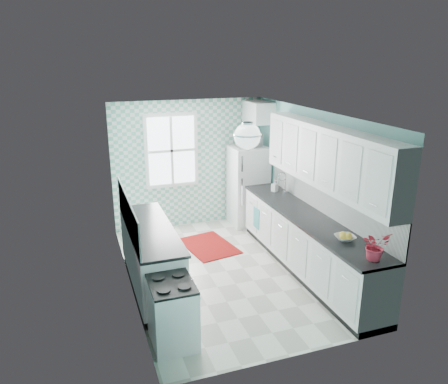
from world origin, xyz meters
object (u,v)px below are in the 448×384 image
object	(u,v)px
ceiling_light	(247,136)
stove	(172,312)
sink	(277,195)
potted_plant	(375,246)
fruit_bowl	(345,238)
fridge	(248,186)
microwave	(249,140)

from	to	relation	value
ceiling_light	stove	size ratio (longest dim) A/B	0.45
sink	potted_plant	bearing A→B (deg)	-92.60
fruit_bowl	potted_plant	xyz separation A→B (m)	(0.00, -0.61, 0.15)
ceiling_light	fruit_bowl	size ratio (longest dim) A/B	1.32
ceiling_light	fruit_bowl	world-z (taller)	ceiling_light
stove	sink	world-z (taller)	sink
sink	ceiling_light	bearing A→B (deg)	-131.12
stove	potted_plant	bearing A→B (deg)	-11.55
ceiling_light	fruit_bowl	xyz separation A→B (m)	(1.20, -0.57, -1.35)
fridge	microwave	bearing A→B (deg)	56.45
fridge	stove	bearing A→B (deg)	-122.80
ceiling_light	sink	bearing A→B (deg)	51.39
fridge	fruit_bowl	xyz separation A→B (m)	(0.09, -3.19, 0.18)
sink	microwave	size ratio (longest dim) A/B	1.14
fridge	fruit_bowl	distance (m)	3.20
ceiling_light	stove	xyz separation A→B (m)	(-1.20, -0.67, -1.91)
fridge	sink	size ratio (longest dim) A/B	3.00
fridge	microwave	size ratio (longest dim) A/B	3.43
ceiling_light	stove	distance (m)	2.35
stove	sink	distance (m)	3.29
stove	microwave	xyz separation A→B (m)	(2.31, 3.29, 1.31)
potted_plant	stove	bearing A→B (deg)	167.98
ceiling_light	fruit_bowl	distance (m)	1.90
stove	fruit_bowl	world-z (taller)	fruit_bowl
microwave	sink	bearing A→B (deg)	94.88
potted_plant	fruit_bowl	bearing A→B (deg)	90.00
potted_plant	microwave	xyz separation A→B (m)	(-0.09, 3.80, 0.60)
stove	potted_plant	world-z (taller)	potted_plant
microwave	fridge	bearing A→B (deg)	54.22
ceiling_light	fridge	world-z (taller)	ceiling_light
fruit_bowl	potted_plant	size ratio (longest dim) A/B	0.73
fruit_bowl	stove	bearing A→B (deg)	-177.67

